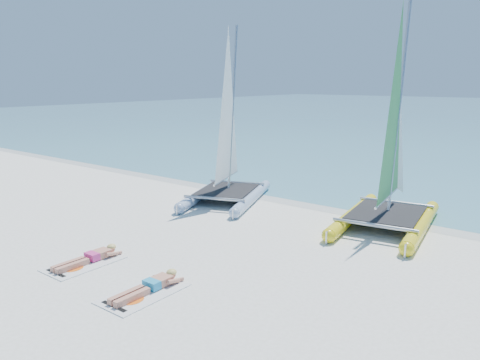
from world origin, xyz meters
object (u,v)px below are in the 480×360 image
(catamaran_blue, at_px, (227,148))
(sunbather_b, at_px, (150,285))
(sunbather_a, at_px, (91,257))
(towel_a, at_px, (84,264))
(catamaran_yellow, at_px, (394,153))
(towel_b, at_px, (144,293))

(catamaran_blue, distance_m, sunbather_b, 8.01)
(catamaran_blue, distance_m, sunbather_a, 7.08)
(sunbather_b, bearing_deg, catamaran_blue, 117.16)
(sunbather_b, bearing_deg, towel_a, 179.86)
(catamaran_blue, relative_size, sunbather_a, 3.80)
(catamaran_blue, bearing_deg, sunbather_b, -84.10)
(catamaran_blue, height_order, sunbather_a, catamaran_blue)
(catamaran_blue, xyz_separation_m, towel_a, (1.17, -6.93, -1.95))
(catamaran_yellow, bearing_deg, sunbather_a, -128.99)
(catamaran_blue, distance_m, towel_b, 8.20)
(catamaran_yellow, bearing_deg, sunbather_b, -113.80)
(towel_a, xyz_separation_m, towel_b, (2.38, -0.20, 0.00))
(catamaran_blue, distance_m, towel_a, 7.29)
(towel_a, bearing_deg, sunbather_a, 90.00)
(towel_a, height_order, sunbather_b, sunbather_b)
(towel_a, relative_size, towel_b, 1.00)
(catamaran_blue, relative_size, towel_a, 3.55)
(catamaran_blue, height_order, towel_b, catamaran_blue)
(towel_a, bearing_deg, towel_b, -4.74)
(catamaran_yellow, xyz_separation_m, towel_b, (-2.21, -8.09, -2.18))
(catamaran_blue, bearing_deg, towel_b, -84.73)
(catamaran_yellow, distance_m, towel_b, 8.67)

